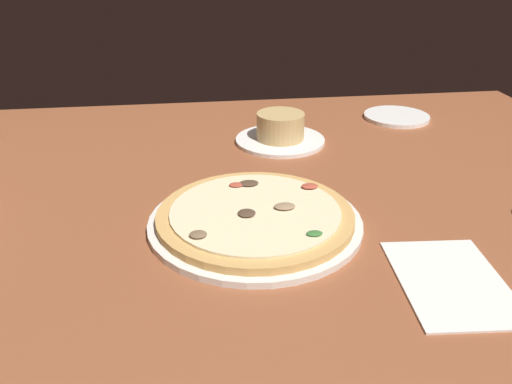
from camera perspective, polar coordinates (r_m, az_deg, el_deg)
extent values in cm
cube|color=brown|center=(88.79, 0.08, -1.42)|extent=(150.00, 110.00, 4.00)
cylinder|color=silver|center=(78.53, -0.09, -3.30)|extent=(31.85, 31.85, 1.00)
cylinder|color=tan|center=(77.99, -0.09, -2.60)|extent=(29.30, 29.30, 1.20)
cylinder|color=beige|center=(77.61, -0.09, -2.08)|extent=(25.29, 25.29, 0.40)
ellipsoid|color=#937556|center=(77.99, 3.13, -1.55)|extent=(3.18, 2.26, 0.61)
ellipsoid|color=#AD4733|center=(84.54, 5.84, 0.65)|extent=(2.69, 1.98, 0.59)
ellipsoid|color=#AD4733|center=(84.81, -2.14, 0.80)|extent=(2.37, 1.72, 0.43)
ellipsoid|color=#4C3828|center=(76.16, -1.01, -2.29)|extent=(2.60, 2.56, 0.50)
ellipsoid|color=#4C3828|center=(85.23, -0.80, 0.97)|extent=(3.18, 2.31, 0.48)
ellipsoid|color=brown|center=(71.26, -6.30, -4.58)|extent=(2.39, 2.11, 0.59)
ellipsoid|color=#387033|center=(71.69, 6.36, -4.47)|extent=(2.22, 1.56, 0.40)
cylinder|color=white|center=(110.37, 2.63, 5.62)|extent=(18.58, 18.58, 0.80)
cylinder|color=tan|center=(109.31, 2.66, 7.15)|extent=(9.85, 9.85, 5.45)
cylinder|color=white|center=(129.30, 14.99, 7.90)|extent=(15.17, 15.17, 0.90)
cube|color=white|center=(70.98, 20.40, -9.06)|extent=(14.41, 19.64, 0.30)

